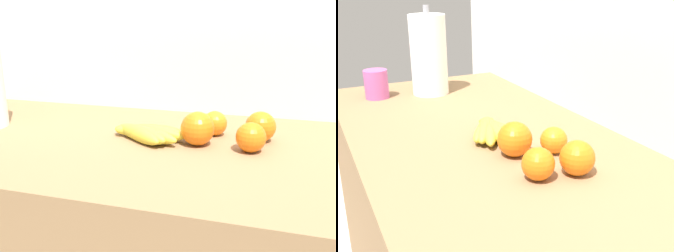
% 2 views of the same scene
% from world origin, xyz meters
% --- Properties ---
extents(wall_back, '(2.06, 0.06, 1.30)m').
position_xyz_m(wall_back, '(0.00, 0.36, 0.65)').
color(wall_back, silver).
rests_on(wall_back, ground).
extents(banana_bunch, '(0.20, 0.15, 0.04)m').
position_xyz_m(banana_bunch, '(-0.14, 0.02, 0.88)').
color(banana_bunch, gold).
rests_on(banana_bunch, counter).
extents(orange_right, '(0.07, 0.07, 0.07)m').
position_xyz_m(orange_right, '(0.03, 0.10, 0.89)').
color(orange_right, orange).
rests_on(orange_right, counter).
extents(orange_far_right, '(0.07, 0.07, 0.07)m').
position_xyz_m(orange_far_right, '(0.13, 0.00, 0.89)').
color(orange_far_right, orange).
rests_on(orange_far_right, counter).
extents(orange_center, '(0.08, 0.08, 0.08)m').
position_xyz_m(orange_center, '(0.15, 0.09, 0.90)').
color(orange_center, orange).
rests_on(orange_center, counter).
extents(orange_back_right, '(0.08, 0.08, 0.08)m').
position_xyz_m(orange_back_right, '(0.00, 0.01, 0.90)').
color(orange_back_right, orange).
rests_on(orange_back_right, counter).
extents(paper_towel_roll, '(0.13, 0.13, 0.31)m').
position_xyz_m(paper_towel_roll, '(-0.62, 0.00, 1.00)').
color(paper_towel_roll, white).
rests_on(paper_towel_roll, counter).
extents(mug, '(0.08, 0.08, 0.10)m').
position_xyz_m(mug, '(-0.64, -0.18, 0.91)').
color(mug, '#BF569E').
rests_on(mug, counter).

